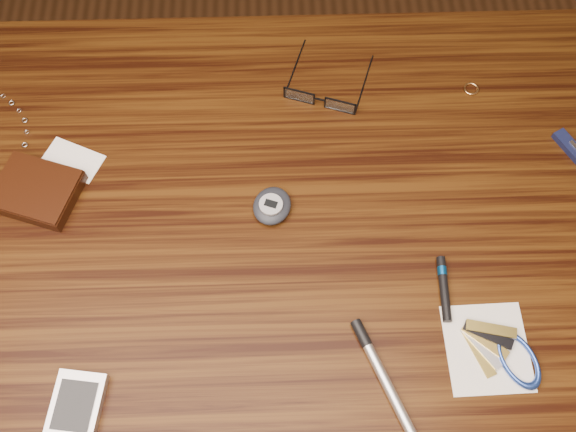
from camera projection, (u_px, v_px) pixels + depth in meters
name	position (u px, v px, depth m)	size (l,w,h in m)	color
ground	(269.00, 356.00, 1.51)	(3.80, 3.80, 0.00)	#472814
desk	(257.00, 252.00, 0.93)	(1.00, 0.70, 0.75)	#341B08
wallet_and_card	(37.00, 190.00, 0.84)	(0.15, 0.15, 0.02)	black
eyeglasses	(321.00, 98.00, 0.91)	(0.14, 0.14, 0.02)	black
gold_ring	(471.00, 89.00, 0.92)	(0.02, 0.02, 0.00)	tan
pda_phone	(73.00, 418.00, 0.72)	(0.07, 0.11, 0.02)	#ACADB1
pedometer	(272.00, 206.00, 0.83)	(0.06, 0.07, 0.02)	black
notepad_keys	(502.00, 353.00, 0.76)	(0.12, 0.11, 0.01)	white
pocket_knife	(576.00, 153.00, 0.87)	(0.05, 0.08, 0.01)	#111937
silver_pen	(380.00, 371.00, 0.75)	(0.07, 0.15, 0.01)	silver
black_blue_pen	(444.00, 287.00, 0.79)	(0.01, 0.08, 0.01)	black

